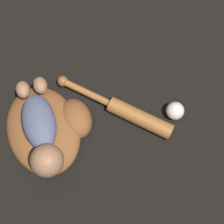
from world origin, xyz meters
name	(u,v)px	position (x,y,z in m)	size (l,w,h in m)	color
ground_plane	(47,118)	(0.00, 0.00, 0.00)	(6.00, 6.00, 0.00)	black
baseball_glove	(49,128)	(0.06, -0.02, 0.05)	(0.42, 0.38, 0.10)	brown
baby_figure	(41,133)	(0.09, -0.06, 0.15)	(0.38, 0.24, 0.11)	#4C516B
baseball_bat	(127,112)	(0.19, 0.25, 0.03)	(0.47, 0.24, 0.06)	#9E602D
baseball	(175,111)	(0.30, 0.40, 0.04)	(0.07, 0.07, 0.07)	silver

